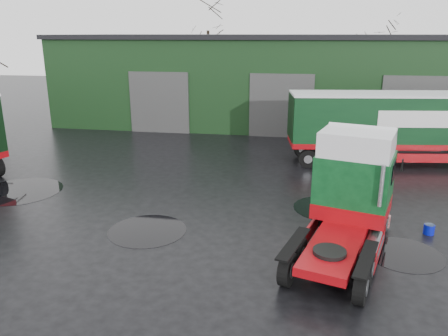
# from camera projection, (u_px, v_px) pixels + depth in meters

# --- Properties ---
(ground) EXTENTS (100.00, 100.00, 0.00)m
(ground) POSITION_uv_depth(u_px,v_px,m) (203.00, 224.00, 15.32)
(ground) COLOR black
(warehouse) EXTENTS (32.40, 12.40, 6.30)m
(warehouse) POSITION_uv_depth(u_px,v_px,m) (285.00, 78.00, 32.89)
(warehouse) COLOR black
(warehouse) RESTS_ON ground
(hero_tractor) EXTENTS (4.01, 6.28, 3.62)m
(hero_tractor) POSITION_uv_depth(u_px,v_px,m) (343.00, 202.00, 12.43)
(hero_tractor) COLOR #0D451E
(hero_tractor) RESTS_ON ground
(lorry_right) EXTENTS (13.97, 4.27, 3.62)m
(lorry_right) POSITION_uv_depth(u_px,v_px,m) (396.00, 128.00, 21.96)
(lorry_right) COLOR silver
(lorry_right) RESTS_ON ground
(wash_bucket) EXTENTS (0.44, 0.44, 0.33)m
(wash_bucket) POSITION_uv_depth(u_px,v_px,m) (429.00, 229.00, 14.50)
(wash_bucket) COLOR #0810B2
(wash_bucket) RESTS_ON ground
(tree_back_a) EXTENTS (4.40, 4.40, 9.50)m
(tree_back_a) POSITION_uv_depth(u_px,v_px,m) (208.00, 51.00, 43.13)
(tree_back_a) COLOR black
(tree_back_a) RESTS_ON ground
(tree_back_b) EXTENTS (4.40, 4.40, 7.50)m
(tree_back_b) POSITION_uv_depth(u_px,v_px,m) (376.00, 63.00, 40.83)
(tree_back_b) COLOR black
(tree_back_b) RESTS_ON ground
(puddle_0) EXTENTS (2.66, 2.66, 0.01)m
(puddle_0) POSITION_uv_depth(u_px,v_px,m) (147.00, 230.00, 14.78)
(puddle_0) COLOR black
(puddle_0) RESTS_ON ground
(puddle_1) EXTENTS (2.64, 2.64, 0.01)m
(puddle_1) POSITION_uv_depth(u_px,v_px,m) (328.00, 208.00, 16.64)
(puddle_1) COLOR black
(puddle_1) RESTS_ON ground
(puddle_2) EXTENTS (3.49, 3.49, 0.01)m
(puddle_2) POSITION_uv_depth(u_px,v_px,m) (20.00, 191.00, 18.49)
(puddle_2) COLOR black
(puddle_2) RESTS_ON ground
(puddle_3) EXTENTS (2.32, 2.32, 0.01)m
(puddle_3) POSITION_uv_depth(u_px,v_px,m) (404.00, 254.00, 13.19)
(puddle_3) COLOR black
(puddle_3) RESTS_ON ground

